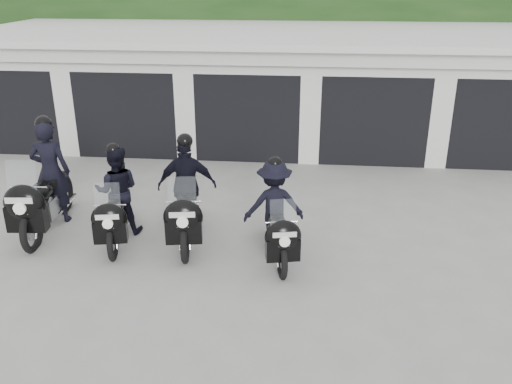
# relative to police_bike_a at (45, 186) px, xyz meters

# --- Properties ---
(ground) EXTENTS (80.00, 80.00, 0.00)m
(ground) POSITION_rel_police_bike_a_xyz_m (3.24, -1.26, -0.85)
(ground) COLOR #9C9C96
(ground) RESTS_ON ground
(garage_block) EXTENTS (16.40, 6.80, 2.96)m
(garage_block) POSITION_rel_police_bike_a_xyz_m (3.24, 6.80, 0.58)
(garage_block) COLOR silver
(garage_block) RESTS_ON ground
(background_vegetation) EXTENTS (20.00, 3.90, 5.80)m
(background_vegetation) POSITION_rel_police_bike_a_xyz_m (3.61, 11.66, 1.92)
(background_vegetation) COLOR #163312
(background_vegetation) RESTS_ON ground
(police_bike_a) EXTENTS (0.86, 2.46, 2.14)m
(police_bike_a) POSITION_rel_police_bike_a_xyz_m (0.00, 0.00, 0.00)
(police_bike_a) COLOR black
(police_bike_a) RESTS_ON ground
(police_bike_b) EXTENTS (0.98, 2.01, 1.77)m
(police_bike_b) POSITION_rel_police_bike_a_xyz_m (1.41, -0.21, -0.10)
(police_bike_b) COLOR black
(police_bike_b) RESTS_ON ground
(police_bike_c) EXTENTS (1.14, 2.22, 1.94)m
(police_bike_c) POSITION_rel_police_bike_a_xyz_m (2.65, -0.07, -0.03)
(police_bike_c) COLOR black
(police_bike_c) RESTS_ON ground
(police_bike_d) EXTENTS (1.12, 1.96, 1.73)m
(police_bike_d) POSITION_rel_police_bike_a_xyz_m (4.26, -0.52, -0.11)
(police_bike_d) COLOR black
(police_bike_d) RESTS_ON ground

